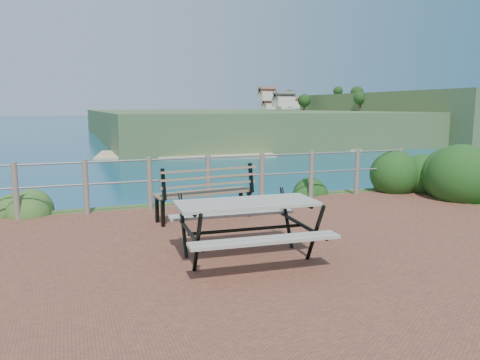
% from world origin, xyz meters
% --- Properties ---
extents(ground, '(10.00, 7.00, 0.12)m').
position_xyz_m(ground, '(0.00, 0.00, 0.00)').
color(ground, brown).
rests_on(ground, ground).
extents(ocean, '(1200.00, 1200.00, 0.00)m').
position_xyz_m(ocean, '(0.00, 200.00, 0.00)').
color(ocean, '#126370').
rests_on(ocean, ground).
extents(safety_railing, '(9.40, 0.10, 1.00)m').
position_xyz_m(safety_railing, '(0.00, 3.35, 0.57)').
color(safety_railing, '#6B5B4C').
rests_on(safety_railing, ground).
extents(distant_bay, '(290.00, 232.36, 24.00)m').
position_xyz_m(distant_bay, '(173.07, 202.61, -1.52)').
color(distant_bay, '#3D5D2E').
rests_on(distant_bay, ground).
extents(picnic_table, '(1.81, 1.54, 0.75)m').
position_xyz_m(picnic_table, '(-0.47, 0.00, 0.48)').
color(picnic_table, '#A5A194').
rests_on(picnic_table, ground).
extents(park_bench, '(1.75, 0.62, 0.97)m').
position_xyz_m(park_bench, '(-0.40, 2.24, 0.64)').
color(park_bench, brown).
rests_on(park_bench, ground).
extents(shrub_right_front, '(1.39, 1.39, 1.98)m').
position_xyz_m(shrub_right_front, '(5.56, 2.06, 0.00)').
color(shrub_right_front, '#163C12').
rests_on(shrub_right_front, ground).
extents(shrub_right_edge, '(1.26, 1.26, 1.79)m').
position_xyz_m(shrub_right_edge, '(4.72, 3.51, 0.00)').
color(shrub_right_edge, '#163C12').
rests_on(shrub_right_edge, ground).
extents(shrub_lip_west, '(0.82, 0.82, 0.59)m').
position_xyz_m(shrub_lip_west, '(-3.42, 3.87, 0.00)').
color(shrub_lip_west, '#315B22').
rests_on(shrub_lip_west, ground).
extents(shrub_lip_east, '(0.78, 0.78, 0.53)m').
position_xyz_m(shrub_lip_east, '(2.49, 3.86, 0.00)').
color(shrub_lip_east, '#163C12').
rests_on(shrub_lip_east, ground).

